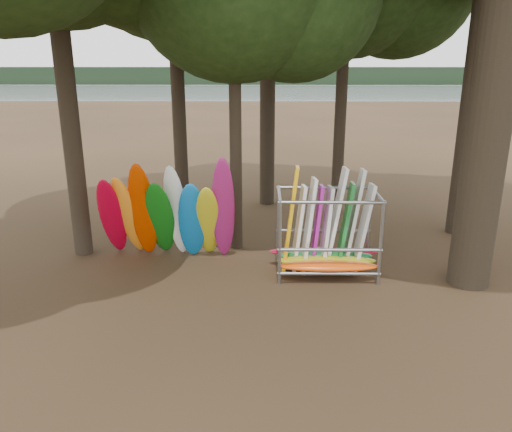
{
  "coord_description": "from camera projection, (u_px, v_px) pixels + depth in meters",
  "views": [
    {
      "loc": [
        -0.34,
        -11.67,
        5.52
      ],
      "look_at": [
        -0.51,
        1.5,
        1.4
      ],
      "focal_mm": 35.0,
      "sensor_mm": 36.0,
      "label": 1
    }
  ],
  "objects": [
    {
      "name": "storage_rack",
      "position": [
        326.0,
        236.0,
        13.27
      ],
      "size": [
        3.03,
        1.56,
        2.92
      ],
      "color": "gray",
      "rests_on": "ground"
    },
    {
      "name": "far_shore",
      "position": [
        264.0,
        76.0,
        117.15
      ],
      "size": [
        160.0,
        4.0,
        4.0
      ],
      "primitive_type": "cube",
      "color": "black",
      "rests_on": "ground"
    },
    {
      "name": "kayak_row",
      "position": [
        165.0,
        216.0,
        14.03
      ],
      "size": [
        3.93,
        2.02,
        3.22
      ],
      "color": "red",
      "rests_on": "ground"
    },
    {
      "name": "ground",
      "position": [
        275.0,
        286.0,
        12.78
      ],
      "size": [
        120.0,
        120.0,
        0.0
      ],
      "primitive_type": "plane",
      "color": "#47331E",
      "rests_on": "ground"
    },
    {
      "name": "lake",
      "position": [
        265.0,
        101.0,
        70.04
      ],
      "size": [
        160.0,
        160.0,
        0.0
      ],
      "primitive_type": "plane",
      "color": "gray",
      "rests_on": "ground"
    }
  ]
}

